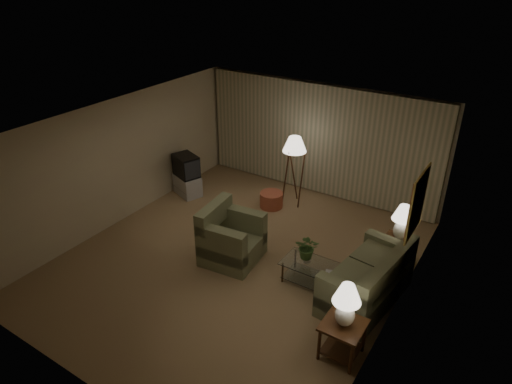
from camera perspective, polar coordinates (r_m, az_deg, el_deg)
ground at (r=8.96m, az=-2.41°, el=-8.34°), size 7.00×7.00×0.00m
room_shell at (r=9.21m, az=2.88°, el=5.18°), size 6.04×7.02×2.72m
sofa at (r=8.00m, az=13.61°, el=-10.71°), size 2.05×1.37×0.81m
armchair at (r=8.72m, az=-2.98°, el=-5.96°), size 1.25×1.21×0.88m
side_table_near at (r=6.98m, az=10.77°, el=-17.00°), size 0.59×0.59×0.60m
side_table_far at (r=8.96m, az=17.31°, el=-6.63°), size 0.52×0.44×0.60m
table_lamp_near at (r=6.58m, az=11.24°, el=-13.30°), size 0.41×0.41×0.70m
table_lamp_far at (r=8.65m, az=17.87°, el=-3.29°), size 0.40×0.40×0.69m
coffee_table at (r=8.25m, az=7.24°, el=-9.82°), size 1.14×0.62×0.41m
tv_cabinet at (r=11.26m, az=-8.56°, el=0.89°), size 1.00×0.91×0.50m
crt_tv at (r=11.04m, az=-8.74°, el=3.27°), size 0.91×0.85×0.53m
floor_lamp at (r=10.48m, az=4.73°, el=2.80°), size 0.54×0.54×1.67m
ottoman at (r=10.62m, az=1.94°, el=-0.98°), size 0.60×0.60×0.36m
vase at (r=8.17m, az=6.37°, el=-8.30°), size 0.18×0.18×0.16m
flowers at (r=7.99m, az=6.49°, el=-6.52°), size 0.50×0.47×0.45m
book at (r=8.01m, az=8.61°, el=-9.93°), size 0.19×0.23×0.02m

